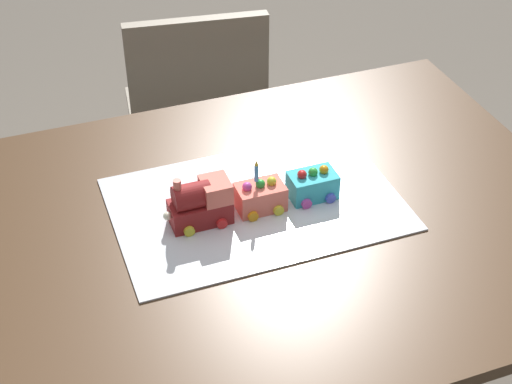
{
  "coord_description": "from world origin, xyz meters",
  "views": [
    {
      "loc": [
        -0.42,
        -1.15,
        1.76
      ],
      "look_at": [
        0.03,
        0.05,
        0.77
      ],
      "focal_mm": 54.29,
      "sensor_mm": 36.0,
      "label": 1
    }
  ],
  "objects_px": {
    "cake_car_tanker_coral": "(260,196)",
    "chair": "(196,119)",
    "cake_car_gondola_turquoise": "(312,185)",
    "cake_locomotive": "(201,203)",
    "birthday_candle": "(256,171)",
    "dining_table": "(253,260)"
  },
  "relations": [
    {
      "from": "dining_table",
      "to": "cake_car_gondola_turquoise",
      "type": "distance_m",
      "value": 0.21
    },
    {
      "from": "cake_locomotive",
      "to": "birthday_candle",
      "type": "height_order",
      "value": "birthday_candle"
    },
    {
      "from": "cake_car_gondola_turquoise",
      "to": "cake_locomotive",
      "type": "bearing_deg",
      "value": -180.0
    },
    {
      "from": "dining_table",
      "to": "cake_car_gondola_turquoise",
      "type": "bearing_deg",
      "value": 13.56
    },
    {
      "from": "dining_table",
      "to": "cake_car_gondola_turquoise",
      "type": "height_order",
      "value": "cake_car_gondola_turquoise"
    },
    {
      "from": "dining_table",
      "to": "birthday_candle",
      "type": "relative_size",
      "value": 27.46
    },
    {
      "from": "birthday_candle",
      "to": "cake_car_gondola_turquoise",
      "type": "bearing_deg",
      "value": 0.0
    },
    {
      "from": "cake_locomotive",
      "to": "dining_table",
      "type": "bearing_deg",
      "value": -19.52
    },
    {
      "from": "dining_table",
      "to": "chair",
      "type": "bearing_deg",
      "value": 82.22
    },
    {
      "from": "cake_locomotive",
      "to": "cake_car_gondola_turquoise",
      "type": "distance_m",
      "value": 0.25
    },
    {
      "from": "cake_car_tanker_coral",
      "to": "birthday_candle",
      "type": "relative_size",
      "value": 1.96
    },
    {
      "from": "cake_locomotive",
      "to": "cake_car_tanker_coral",
      "type": "height_order",
      "value": "cake_locomotive"
    },
    {
      "from": "cake_car_tanker_coral",
      "to": "chair",
      "type": "bearing_deg",
      "value": 83.93
    },
    {
      "from": "dining_table",
      "to": "cake_car_tanker_coral",
      "type": "relative_size",
      "value": 14.0
    },
    {
      "from": "chair",
      "to": "cake_car_tanker_coral",
      "type": "relative_size",
      "value": 8.6
    },
    {
      "from": "chair",
      "to": "birthday_candle",
      "type": "xyz_separation_m",
      "value": [
        -0.09,
        -0.8,
        0.37
      ]
    },
    {
      "from": "cake_car_gondola_turquoise",
      "to": "birthday_candle",
      "type": "distance_m",
      "value": 0.14
    },
    {
      "from": "cake_car_tanker_coral",
      "to": "birthday_candle",
      "type": "height_order",
      "value": "birthday_candle"
    },
    {
      "from": "cake_locomotive",
      "to": "cake_car_gondola_turquoise",
      "type": "xyz_separation_m",
      "value": [
        0.25,
        0.0,
        -0.02
      ]
    },
    {
      "from": "cake_car_tanker_coral",
      "to": "cake_locomotive",
      "type": "bearing_deg",
      "value": -180.0
    },
    {
      "from": "cake_locomotive",
      "to": "birthday_candle",
      "type": "relative_size",
      "value": 2.75
    },
    {
      "from": "cake_car_tanker_coral",
      "to": "dining_table",
      "type": "bearing_deg",
      "value": -129.26
    }
  ]
}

